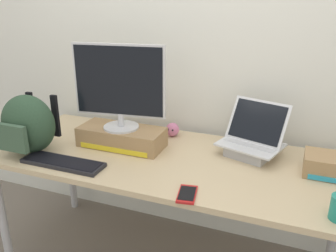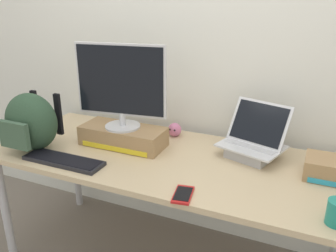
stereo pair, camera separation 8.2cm
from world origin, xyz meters
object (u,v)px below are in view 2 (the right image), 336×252
(desktop_monitor, at_px, (121,86))
(open_laptop, at_px, (252,146))
(toner_box_yellow, at_px, (123,136))
(messenger_backpack, at_px, (31,122))
(cell_phone, at_px, (183,195))
(plush_toy, at_px, (175,130))
(external_keyboard, at_px, (64,160))

(desktop_monitor, height_order, open_laptop, desktop_monitor)
(desktop_monitor, relative_size, open_laptop, 1.36)
(toner_box_yellow, xyz_separation_m, messenger_backpack, (-0.44, -0.25, 0.11))
(desktop_monitor, bearing_deg, messenger_backpack, -158.03)
(toner_box_yellow, distance_m, messenger_backpack, 0.52)
(toner_box_yellow, distance_m, cell_phone, 0.65)
(messenger_backpack, xyz_separation_m, plush_toy, (0.66, 0.50, -0.12))
(desktop_monitor, height_order, messenger_backpack, desktop_monitor)
(cell_phone, relative_size, plush_toy, 1.90)
(desktop_monitor, relative_size, external_keyboard, 1.16)
(external_keyboard, xyz_separation_m, messenger_backpack, (-0.27, 0.07, 0.15))
(open_laptop, bearing_deg, toner_box_yellow, -151.28)
(external_keyboard, bearing_deg, desktop_monitor, 61.65)
(external_keyboard, height_order, cell_phone, external_keyboard)
(toner_box_yellow, height_order, cell_phone, toner_box_yellow)
(toner_box_yellow, xyz_separation_m, cell_phone, (0.53, -0.38, -0.05))
(toner_box_yellow, bearing_deg, external_keyboard, -117.96)
(desktop_monitor, xyz_separation_m, external_keyboard, (-0.17, -0.33, -0.35))
(toner_box_yellow, bearing_deg, open_laptop, 11.46)
(toner_box_yellow, distance_m, open_laptop, 0.73)
(external_keyboard, bearing_deg, messenger_backpack, 164.38)
(cell_phone, bearing_deg, plush_toy, 105.98)
(external_keyboard, bearing_deg, toner_box_yellow, 61.77)
(open_laptop, height_order, cell_phone, open_laptop)
(messenger_backpack, xyz_separation_m, cell_phone, (0.96, -0.12, -0.16))
(open_laptop, bearing_deg, messenger_backpack, -143.73)
(desktop_monitor, bearing_deg, plush_toy, 40.80)
(desktop_monitor, relative_size, plush_toy, 6.19)
(desktop_monitor, xyz_separation_m, cell_phone, (0.52, -0.38, -0.35))
(toner_box_yellow, distance_m, external_keyboard, 0.37)
(plush_toy, bearing_deg, desktop_monitor, -131.30)
(toner_box_yellow, height_order, plush_toy, toner_box_yellow)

